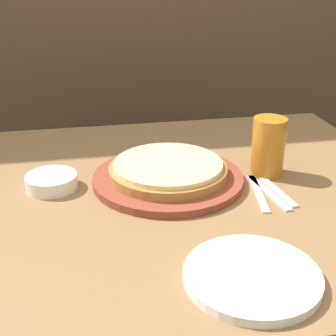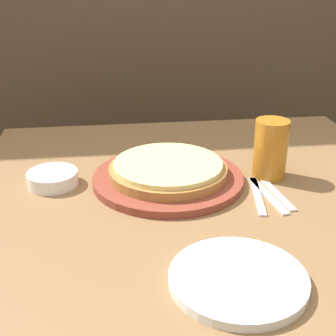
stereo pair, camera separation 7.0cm
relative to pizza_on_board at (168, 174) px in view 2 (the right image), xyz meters
The scene contains 8 objects.
dining_table 0.39m from the pizza_on_board, 33.39° to the right, with size 1.15×1.06×0.71m.
pizza_on_board is the anchor object (origin of this frame).
beer_glass 0.28m from the pizza_on_board, ahead, with size 0.09×0.09×0.16m.
dinner_plate 0.43m from the pizza_on_board, 80.35° to the right, with size 0.25×0.25×0.02m.
side_bowl 0.29m from the pizza_on_board, behind, with size 0.13×0.13×0.04m.
fork 0.23m from the pizza_on_board, 27.69° to the right, with size 0.05×0.20×0.00m.
dinner_knife 0.26m from the pizza_on_board, 25.08° to the right, with size 0.04×0.20×0.00m.
spoon 0.28m from the pizza_on_board, 22.90° to the right, with size 0.04×0.17×0.00m.
Camera 2 is at (-0.21, -1.04, 1.24)m, focal length 50.00 mm.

